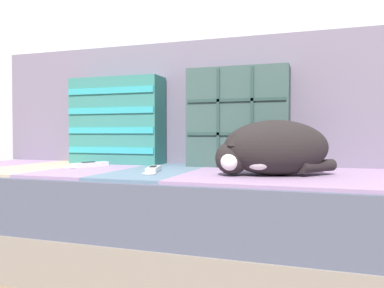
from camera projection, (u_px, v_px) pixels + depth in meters
name	position (u px, v px, depth m)	size (l,w,h in m)	color
ground_plane	(147.00, 273.00, 1.33)	(14.00, 14.00, 0.00)	#7A6651
couch	(163.00, 215.00, 1.47)	(1.99, 0.79, 0.36)	gray
sofa_backrest	(189.00, 104.00, 1.77)	(1.95, 0.14, 0.56)	slate
throw_pillow_quilted	(238.00, 118.00, 1.55)	(0.41, 0.14, 0.41)	#38514C
throw_pillow_striped	(117.00, 121.00, 1.72)	(0.43, 0.14, 0.39)	#337A70
sleeping_cat	(271.00, 149.00, 1.23)	(0.40, 0.32, 0.18)	black
game_remote_near	(153.00, 169.00, 1.34)	(0.09, 0.19, 0.02)	white
game_remote_far	(89.00, 165.00, 1.55)	(0.12, 0.20, 0.02)	white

